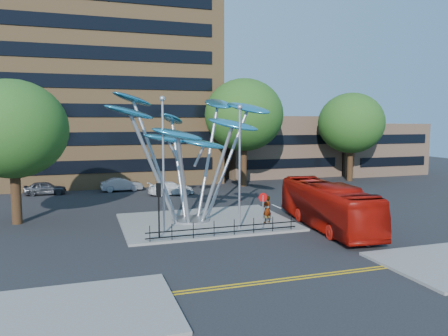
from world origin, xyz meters
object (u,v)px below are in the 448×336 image
object	(u,v)px
pedestrian	(267,209)
tree_right	(244,115)
leaf_sculpture	(188,128)
street_lamp_right	(240,156)
red_bus	(327,205)
parked_car_left	(45,188)
tree_far	(351,123)
parked_car_mid	(122,185)
traffic_light_island	(159,199)
tree_left	(13,129)
parked_car_right	(171,188)
no_entry_sign_island	(263,205)
street_lamp_left	(163,153)

from	to	relation	value
pedestrian	tree_right	bearing A→B (deg)	-121.95
leaf_sculpture	street_lamp_right	distance (m)	4.83
red_bus	parked_car_left	world-z (taller)	red_bus
parked_car_left	pedestrian	bearing A→B (deg)	-138.11
tree_far	parked_car_mid	xyz separation A→B (m)	(-27.52, 0.67, -6.40)
street_lamp_right	red_bus	xyz separation A→B (m)	(6.10, -1.02, -3.52)
tree_far	pedestrian	distance (m)	26.78
tree_right	traffic_light_island	size ratio (longest dim) A/B	3.54
traffic_light_island	pedestrian	distance (m)	8.29
leaf_sculpture	parked_car_left	size ratio (longest dim) A/B	3.17
traffic_light_island	parked_car_mid	world-z (taller)	traffic_light_island
tree_left	street_lamp_right	distance (m)	16.19
red_bus	leaf_sculpture	bearing A→B (deg)	157.55
red_bus	parked_car_right	world-z (taller)	red_bus
traffic_light_island	tree_far	bearing A→B (deg)	35.84
traffic_light_island	parked_car_left	world-z (taller)	traffic_light_island
street_lamp_right	parked_car_mid	size ratio (longest dim) A/B	1.94
street_lamp_right	parked_car_right	world-z (taller)	street_lamp_right
leaf_sculpture	parked_car_left	bearing A→B (deg)	124.35
parked_car_left	parked_car_right	size ratio (longest dim) A/B	0.89
parked_car_right	traffic_light_island	bearing A→B (deg)	163.56
leaf_sculpture	no_entry_sign_island	size ratio (longest dim) A/B	5.19
tree_right	pedestrian	xyz separation A→B (m)	(-5.00, -17.90, -6.92)
street_lamp_right	pedestrian	size ratio (longest dim) A/B	4.27
tree_far	street_lamp_left	xyz separation A→B (m)	(-26.50, -18.50, -1.75)
traffic_light_island	parked_car_left	size ratio (longest dim) A/B	0.85
tree_right	parked_car_left	bearing A→B (deg)	178.02
tree_left	parked_car_right	distance (m)	16.83
leaf_sculpture	street_lamp_left	world-z (taller)	leaf_sculpture
tree_left	street_lamp_left	bearing A→B (deg)	-34.38
parked_car_right	street_lamp_left	bearing A→B (deg)	164.47
parked_car_left	parked_car_mid	world-z (taller)	parked_car_mid
tree_far	parked_car_left	size ratio (longest dim) A/B	2.69
traffic_light_island	no_entry_sign_island	world-z (taller)	traffic_light_island
tree_left	parked_car_left	distance (m)	14.15
no_entry_sign_island	pedestrian	xyz separation A→B (m)	(1.00, 1.58, -0.69)
tree_right	no_entry_sign_island	size ratio (longest dim) A/B	4.94
red_bus	parked_car_left	distance (m)	28.58
tree_left	street_lamp_right	world-z (taller)	tree_left
tree_left	pedestrian	bearing A→B (deg)	-19.14
tree_right	street_lamp_left	bearing A→B (deg)	-124.05
tree_far	red_bus	bearing A→B (deg)	-127.56
tree_far	parked_car_mid	size ratio (longest dim) A/B	2.52
parked_car_mid	parked_car_left	bearing A→B (deg)	86.32
traffic_light_island	parked_car_mid	xyz separation A→B (m)	(-0.52, 20.17, -1.91)
street_lamp_left	traffic_light_island	size ratio (longest dim) A/B	2.57
tree_left	parked_car_mid	size ratio (longest dim) A/B	2.41
street_lamp_right	traffic_light_island	bearing A→B (deg)	-174.81
tree_right	street_lamp_left	distance (m)	22.49
leaf_sculpture	parked_car_left	world-z (taller)	leaf_sculpture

